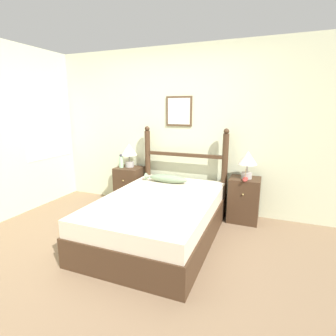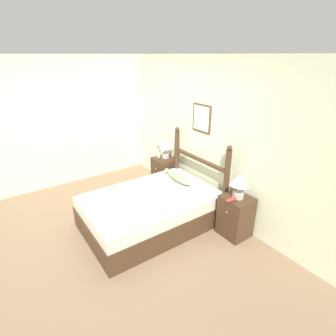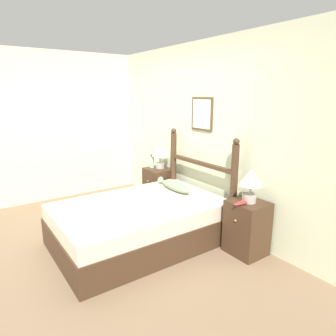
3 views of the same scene
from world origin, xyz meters
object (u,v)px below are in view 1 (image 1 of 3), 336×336
nightstand_left (130,186)px  model_boat (245,179)px  bottle (121,161)px  table_lamp_right (248,160)px  nightstand_right (244,200)px  fish_pillow (167,178)px  bed (159,217)px  table_lamp_left (129,151)px

nightstand_left → model_boat: bearing=-3.7°
bottle → table_lamp_right: bearing=1.2°
nightstand_right → model_boat: size_ratio=2.55×
fish_pillow → model_boat: bearing=6.1°
fish_pillow → bottle: bearing=167.8°
bed → nightstand_right: nightstand_right is taller
model_boat → fish_pillow: (-1.12, -0.12, -0.08)m
nightstand_left → nightstand_right: (1.89, 0.00, 0.00)m
bottle → model_boat: 2.02m
model_boat → nightstand_right: bearing=94.8°
bed → table_lamp_left: size_ratio=5.26×
bed → model_boat: 1.30m
nightstand_left → bottle: bottle is taller
nightstand_left → bottle: 0.44m
nightstand_left → bottle: (-0.12, -0.05, 0.42)m
table_lamp_left → bottle: size_ratio=1.70×
table_lamp_left → model_boat: 1.94m
nightstand_left → table_lamp_left: bearing=106.9°
nightstand_right → model_boat: model_boat is taller
table_lamp_right → model_boat: (-0.01, -0.12, -0.24)m
nightstand_right → fish_pillow: fish_pillow is taller
bed → bottle: bearing=141.4°
model_boat → table_lamp_right: bearing=87.4°
nightstand_right → table_lamp_left: 1.99m
table_lamp_right → model_boat: size_ratio=1.55×
nightstand_right → table_lamp_right: 0.59m
nightstand_right → model_boat: bearing=-85.2°
table_lamp_right → fish_pillow: (-1.13, -0.24, -0.32)m
bed → bottle: size_ratio=8.96×
nightstand_right → bottle: 2.05m
bed → model_boat: size_ratio=8.16×
fish_pillow → bed: bearing=-75.7°
table_lamp_left → model_boat: bearing=-5.0°
nightstand_left → model_boat: size_ratio=2.55×
nightstand_right → bottle: bottle is taller
bed → table_lamp_right: (0.96, 0.89, 0.65)m
bed → nightstand_right: (0.95, 0.90, 0.06)m
table_lamp_right → bottle: (-2.02, -0.04, -0.16)m
nightstand_left → bed: bearing=-43.6°
bed → table_lamp_right: bearing=42.9°
bed → fish_pillow: size_ratio=3.06×
table_lamp_left → bottle: bearing=-138.3°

